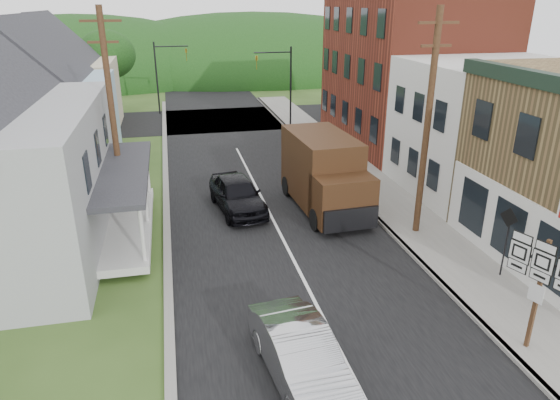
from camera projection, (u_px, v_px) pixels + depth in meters
ground at (310, 293)px, 16.76m from camera, size 120.00×120.00×0.00m
road at (258, 190)px, 25.83m from camera, size 9.00×90.00×0.02m
cross_road at (222, 120)px, 41.24m from camera, size 60.00×9.00×0.02m
sidewalk_right at (380, 194)px, 25.17m from camera, size 2.80×55.00×0.15m
curb_right at (354, 196)px, 24.90m from camera, size 0.20×55.00×0.15m
curb_left at (166, 212)px, 23.06m from camera, size 0.30×55.00×0.12m
storefront_white at (491, 129)px, 24.62m from camera, size 8.00×7.00×6.50m
storefront_red at (408, 69)px, 32.58m from camera, size 8.00×12.00×10.00m
house_blue at (47, 103)px, 28.59m from camera, size 7.14×8.16×7.28m
house_cream at (65, 80)px, 36.65m from camera, size 7.14×8.16×7.28m
utility_pole_right at (427, 125)px, 19.33m from camera, size 1.60×0.26×9.00m
utility_pole_left at (112, 115)px, 20.98m from camera, size 1.60×0.26×9.00m
traffic_signal_right at (282, 78)px, 37.53m from camera, size 2.87×0.20×6.00m
traffic_signal_left at (164, 69)px, 42.15m from camera, size 2.87×0.20×6.00m
tree_left_d at (106, 55)px, 42.15m from camera, size 4.80×4.80×6.94m
forested_ridge at (199, 74)px, 66.62m from camera, size 90.00×30.00×16.00m
silver_sedan at (301, 356)px, 12.66m from camera, size 2.10×4.62×1.47m
dark_sedan at (237, 194)px, 23.08m from camera, size 2.53×4.94×1.61m
delivery_van at (325, 174)px, 22.87m from camera, size 2.85×6.30×3.45m
route_sign_cluster at (540, 280)px, 13.14m from camera, size 0.70×1.79×3.30m
warning_sign at (507, 233)px, 16.97m from camera, size 0.23×0.68×2.56m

